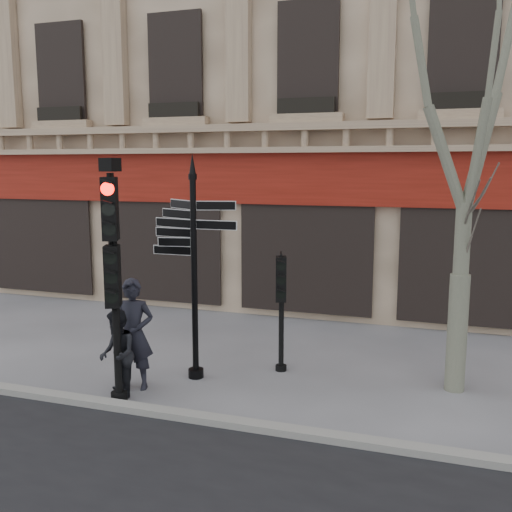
% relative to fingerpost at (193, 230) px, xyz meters
% --- Properties ---
extents(ground, '(80.00, 80.00, 0.00)m').
position_rel_fingerpost_xyz_m(ground, '(1.00, -0.30, -2.78)').
color(ground, slate).
rests_on(ground, ground).
extents(kerb, '(80.00, 0.25, 0.12)m').
position_rel_fingerpost_xyz_m(kerb, '(1.00, -1.70, -2.72)').
color(kerb, gray).
rests_on(kerb, ground).
extents(building, '(28.00, 15.52, 18.00)m').
position_rel_fingerpost_xyz_m(building, '(1.00, 12.18, 6.21)').
color(building, '#9C8368').
rests_on(building, ground).
extents(fingerpost, '(2.00, 2.00, 4.14)m').
position_rel_fingerpost_xyz_m(fingerpost, '(0.00, 0.00, 0.00)').
color(fingerpost, black).
rests_on(fingerpost, ground).
extents(traffic_signal_main, '(0.53, 0.47, 4.04)m').
position_rel_fingerpost_xyz_m(traffic_signal_main, '(-0.80, -1.38, -0.23)').
color(traffic_signal_main, black).
rests_on(traffic_signal_main, ground).
extents(traffic_signal_secondary, '(0.44, 0.36, 2.24)m').
position_rel_fingerpost_xyz_m(traffic_signal_secondary, '(1.42, 0.84, -1.22)').
color(traffic_signal_secondary, black).
rests_on(traffic_signal_secondary, ground).
extents(plane_tree, '(3.02, 3.02, 8.03)m').
position_rel_fingerpost_xyz_m(plane_tree, '(4.58, 0.86, 2.85)').
color(plane_tree, gray).
rests_on(plane_tree, ground).
extents(pedestrian_a, '(0.82, 0.64, 1.98)m').
position_rel_fingerpost_xyz_m(pedestrian_a, '(-0.82, -0.81, -1.79)').
color(pedestrian_a, black).
rests_on(pedestrian_a, ground).
extents(pedestrian_b, '(0.90, 0.94, 1.52)m').
position_rel_fingerpost_xyz_m(pedestrian_b, '(-0.87, -1.26, -2.02)').
color(pedestrian_b, black).
rests_on(pedestrian_b, ground).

